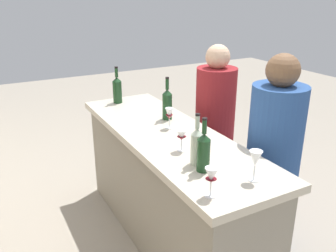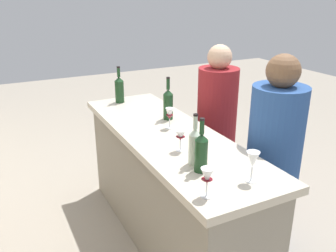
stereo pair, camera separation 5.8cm
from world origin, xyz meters
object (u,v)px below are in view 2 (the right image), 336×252
wine_bottle_second_right_olive_green (119,89)px  wine_glass_far_left (207,177)px  person_center_guest (272,169)px  person_left_guest (216,133)px  wine_bottle_second_left_clear_pale (195,146)px  wine_glass_near_center (170,115)px  wine_glass_near_left (253,160)px  wine_bottle_center_olive_green (168,103)px  wine_bottle_leftmost_olive_green (201,152)px  wine_glass_near_right (180,136)px

wine_bottle_second_right_olive_green → wine_glass_far_left: (-1.70, 0.16, -0.02)m
person_center_guest → person_left_guest: bearing=-95.9°
wine_bottle_second_left_clear_pale → wine_glass_near_center: (0.59, -0.14, -0.02)m
person_left_guest → person_center_guest: 0.79m
wine_glass_near_left → person_left_guest: person_left_guest is taller
wine_bottle_center_olive_green → wine_bottle_second_right_olive_green: wine_bottle_center_olive_green is taller
wine_glass_near_center → wine_glass_far_left: bearing=163.8°
wine_bottle_second_right_olive_green → wine_bottle_leftmost_olive_green: bearing=178.2°
wine_bottle_center_olive_green → wine_bottle_second_right_olive_green: size_ratio=1.03×
wine_bottle_leftmost_olive_green → wine_bottle_second_right_olive_green: wine_bottle_second_right_olive_green is taller
wine_glass_far_left → person_left_guest: (1.17, -0.86, -0.35)m
wine_glass_near_right → wine_glass_far_left: 0.55m
wine_bottle_second_right_olive_green → wine_glass_far_left: size_ratio=2.11×
wine_glass_far_left → person_left_guest: size_ratio=0.11×
wine_bottle_second_left_clear_pale → wine_bottle_center_olive_green: wine_bottle_center_olive_green is taller
wine_bottle_second_right_olive_green → wine_glass_near_right: 1.17m
wine_glass_near_center → person_center_guest: 0.82m
wine_bottle_center_olive_green → wine_glass_near_left: (-1.08, 0.05, -0.00)m
wine_glass_near_center → wine_glass_far_left: 0.96m
wine_bottle_second_left_clear_pale → person_left_guest: person_left_guest is taller
wine_glass_near_right → person_left_guest: 1.02m
person_left_guest → person_center_guest: size_ratio=0.97×
wine_bottle_leftmost_olive_green → person_left_guest: bearing=-38.8°
wine_bottle_leftmost_olive_green → wine_glass_near_right: bearing=-5.9°
wine_glass_far_left → wine_bottle_second_right_olive_green: bearing=-5.5°
wine_glass_near_right → wine_glass_far_left: wine_glass_far_left is taller
wine_glass_near_left → wine_glass_near_right: bearing=16.3°
wine_bottle_second_left_clear_pale → wine_glass_near_left: wine_bottle_second_left_clear_pale is taller
wine_bottle_center_olive_green → person_center_guest: bearing=-147.4°
wine_bottle_leftmost_olive_green → wine_glass_near_right: size_ratio=2.25×
wine_bottle_center_olive_green → wine_glass_near_center: bearing=156.2°
wine_bottle_leftmost_olive_green → person_left_guest: 1.25m
wine_glass_near_left → wine_glass_near_center: 0.90m
person_center_guest → wine_glass_far_left: bearing=24.0°
wine_bottle_second_left_clear_pale → wine_bottle_second_right_olive_green: size_ratio=0.95×
wine_bottle_second_left_clear_pale → wine_glass_near_right: bearing=-4.8°
wine_glass_near_center → person_left_guest: person_left_guest is taller
wine_glass_near_right → wine_bottle_second_right_olive_green: bearing=-0.8°
wine_bottle_second_left_clear_pale → person_center_guest: size_ratio=0.21×
person_center_guest → wine_bottle_second_left_clear_pale: bearing=3.0°
wine_bottle_leftmost_olive_green → person_center_guest: bearing=-78.0°
wine_glass_near_center → wine_bottle_center_olive_green: bearing=-23.8°
person_left_guest → wine_glass_near_left: bearing=45.2°
wine_bottle_second_right_olive_green → wine_glass_near_right: wine_bottle_second_right_olive_green is taller
wine_bottle_center_olive_green → person_center_guest: person_center_guest is taller
wine_bottle_second_left_clear_pale → person_left_guest: (0.84, -0.73, -0.36)m
wine_glass_far_left → wine_glass_near_left: bearing=-86.1°
wine_glass_near_left → wine_bottle_leftmost_olive_green: bearing=39.1°
wine_bottle_center_olive_green → wine_glass_far_left: wine_bottle_center_olive_green is taller
wine_bottle_center_olive_green → wine_glass_far_left: bearing=162.5°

